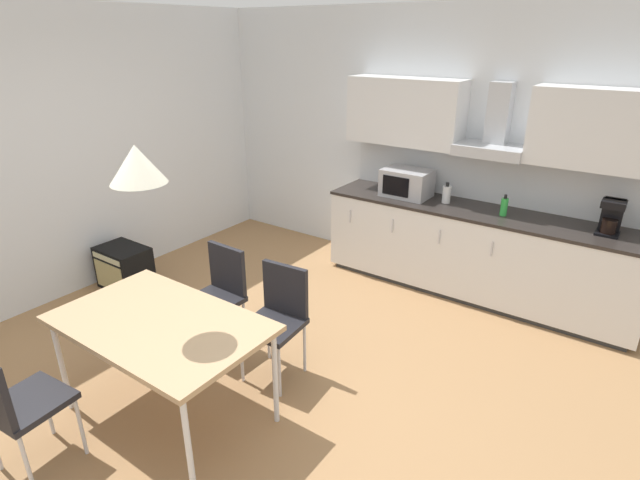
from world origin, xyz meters
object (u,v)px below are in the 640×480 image
pendant_lamp (137,164)px  chair_far_right (278,311)px  coffee_maker (611,217)px  microwave (407,183)px  bottle_white (447,194)px  dining_table (160,327)px  bottle_green (504,207)px  chair_near_left (12,400)px  guitar_amp (124,268)px  chair_far_left (219,288)px

pendant_lamp → chair_far_right: bearing=69.2°
coffee_maker → pendant_lamp: 3.71m
microwave → coffee_maker: 1.86m
bottle_white → pendant_lamp: size_ratio=0.65×
microwave → coffee_maker: coffee_maker is taller
dining_table → chair_far_right: chair_far_right is taller
coffee_maker → chair_far_right: size_ratio=0.34×
chair_far_right → microwave: bearing=90.3°
bottle_green → dining_table: 3.18m
bottle_green → chair_near_left: size_ratio=0.23×
microwave → dining_table: bearing=-95.8°
chair_far_right → guitar_amp: (-2.19, 0.16, -0.31)m
guitar_amp → pendant_lamp: size_ratio=1.63×
bottle_green → chair_far_left: 2.66m
bottle_white → chair_far_left: bottle_white is taller
bottle_green → chair_far_left: bearing=-127.7°
microwave → bottle_white: (0.42, 0.03, -0.05)m
coffee_maker → dining_table: (-2.15, -2.94, -0.33)m
guitar_amp → microwave: bearing=41.7°
chair_far_left → guitar_amp: size_ratio=1.67×
microwave → chair_far_left: 2.24m
microwave → coffee_maker: (1.86, 0.03, 0.01)m
microwave → chair_far_right: size_ratio=0.55×
dining_table → guitar_amp: dining_table is taller
dining_table → microwave: bearing=84.2°
pendant_lamp → bottle_green: bearing=65.9°
bottle_green → bottle_white: 0.58m
coffee_maker → bottle_white: 1.43m
coffee_maker → chair_far_right: (-1.84, -2.13, -0.50)m
bottle_green → chair_far_left: size_ratio=0.23×
bottle_white → chair_far_right: bearing=-100.9°
chair_near_left → guitar_amp: chair_near_left is taller
coffee_maker → chair_far_left: (-2.46, -2.13, -0.50)m
microwave → bottle_green: bearing=-1.3°
guitar_amp → pendant_lamp: 2.62m
guitar_amp → chair_far_right: bearing=-4.2°
bottle_white → chair_far_right: 2.21m
bottle_white → dining_table: (-0.72, -2.94, -0.27)m
microwave → bottle_green: (1.00, -0.02, -0.05)m
dining_table → chair_near_left: chair_near_left is taller
dining_table → guitar_amp: 2.17m
chair_far_right → chair_near_left: same height
chair_far_right → pendant_lamp: (-0.31, -0.81, 1.23)m
microwave → bottle_green: 1.00m
dining_table → chair_far_left: (-0.31, 0.81, -0.17)m
bottle_white → chair_far_left: 2.41m
dining_table → chair_far_right: size_ratio=1.60×
chair_near_left → chair_far_right: bearing=69.2°
coffee_maker → chair_far_left: bearing=-139.1°
chair_far_right → guitar_amp: 2.22m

